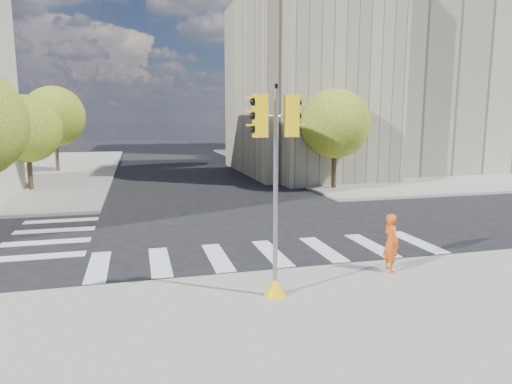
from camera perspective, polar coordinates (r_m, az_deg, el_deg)
ground at (r=16.95m, az=0.37°, el=-5.75°), size 160.00×160.00×0.00m
sidewalk_far_right at (r=48.54m, az=15.37°, el=3.76°), size 28.00×40.00×0.15m
civic_building at (r=40.29m, az=15.25°, el=12.97°), size 26.00×16.00×19.39m
office_tower at (r=64.39m, az=10.10°, el=18.53°), size 20.00×18.00×30.00m
tree_lw_mid at (r=30.47m, az=-26.75°, el=7.06°), size 4.00×4.00×5.77m
tree_lw_far at (r=40.30m, az=-23.91°, el=8.63°), size 4.80×4.80×6.95m
tree_re_near at (r=28.37m, az=9.89°, el=8.40°), size 4.20×4.20×6.16m
tree_re_mid at (r=39.60m, az=2.59°, el=9.13°), size 4.60×4.60×6.66m
tree_re_far at (r=51.19m, az=-1.45°, el=8.60°), size 4.00×4.00×5.88m
lamp_near at (r=32.24m, az=7.74°, el=9.46°), size 0.35×0.18×8.11m
lamp_far at (r=45.50m, az=0.93°, el=9.43°), size 0.35×0.18×8.11m
traffic_signal at (r=10.62m, az=2.45°, el=-2.14°), size 1.07×0.56×4.98m
photographer at (r=13.25m, az=16.52°, el=-6.08°), size 0.40×0.60×1.63m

